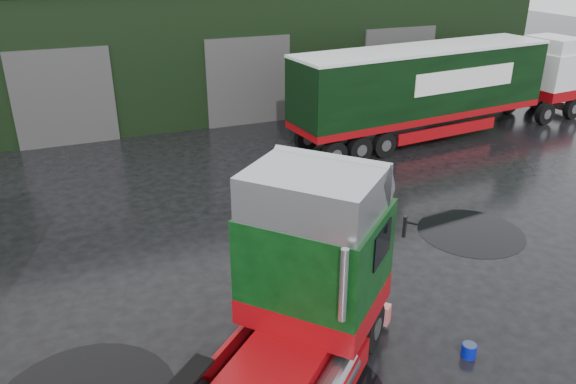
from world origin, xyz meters
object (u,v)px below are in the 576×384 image
object	(u,v)px
hero_tractor	(273,313)
lorry_right	(421,94)
wash_bucket	(469,351)
tree_back_b	(282,3)
warehouse	(213,37)

from	to	relation	value
hero_tractor	lorry_right	size ratio (longest dim) A/B	0.44
wash_bucket	tree_back_b	xyz separation A→B (m)	(9.04, 33.28, 3.60)
tree_back_b	warehouse	bearing A→B (deg)	-128.66
warehouse	wash_bucket	bearing A→B (deg)	-92.55
wash_bucket	tree_back_b	distance (m)	34.67
wash_bucket	tree_back_b	bearing A→B (deg)	74.81
hero_tractor	tree_back_b	distance (m)	35.60
tree_back_b	hero_tractor	bearing A→B (deg)	-111.86
hero_tractor	wash_bucket	size ratio (longest dim) A/B	21.43
lorry_right	hero_tractor	bearing A→B (deg)	-49.11
hero_tractor	tree_back_b	xyz separation A→B (m)	(13.24, 33.00, 1.69)
hero_tractor	wash_bucket	xyz separation A→B (m)	(4.20, -0.28, -1.91)
warehouse	tree_back_b	xyz separation A→B (m)	(8.00, 10.00, 0.59)
tree_back_b	wash_bucket	bearing A→B (deg)	-105.19
lorry_right	tree_back_b	size ratio (longest dim) A/B	2.02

